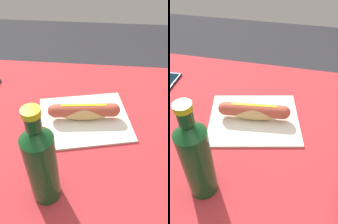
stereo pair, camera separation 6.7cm
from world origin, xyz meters
TOP-DOWN VIEW (x-y plane):
  - dining_table at (0.00, 0.00)m, footprint 1.04×0.76m
  - paper_wrapper at (0.02, 0.04)m, footprint 0.32×0.28m
  - hot_dog at (0.02, 0.04)m, footprint 0.22×0.07m
  - soda_bottle at (-0.04, -0.21)m, footprint 0.06×0.06m

SIDE VIEW (x-z plane):
  - dining_table at x=0.00m, z-range 0.22..0.97m
  - paper_wrapper at x=0.02m, z-range 0.75..0.75m
  - hot_dog at x=0.02m, z-range 0.76..0.81m
  - soda_bottle at x=-0.04m, z-range 0.73..0.98m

